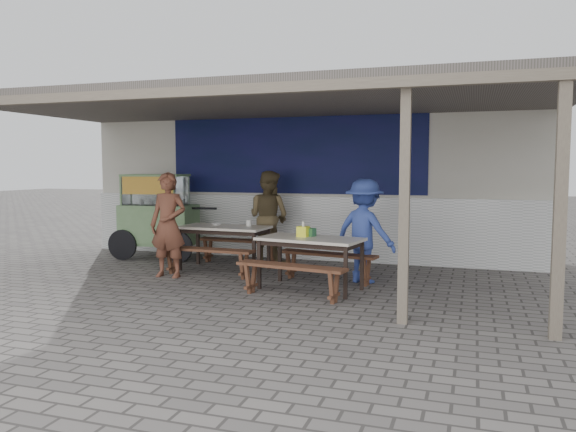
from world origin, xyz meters
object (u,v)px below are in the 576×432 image
(table_right, at_px, (310,243))
(bench_right_wall, at_px, (327,260))
(condiment_bowl, at_px, (217,224))
(vendor_cart, at_px, (158,213))
(patron_street_side, at_px, (168,225))
(bench_right_street, at_px, (291,273))
(donation_box, at_px, (309,232))
(condiment_jar, at_px, (249,223))
(patron_wall_side, at_px, (269,217))
(tissue_box, at_px, (303,231))
(patron_right_table, at_px, (364,231))
(bench_left_wall, at_px, (240,245))
(table_left, at_px, (224,231))
(bench_left_street, at_px, (207,255))

(table_right, bearing_deg, bench_right_wall, 90.00)
(table_right, distance_m, condiment_bowl, 2.29)
(vendor_cart, relative_size, patron_street_side, 1.20)
(bench_right_street, xyz_separation_m, donation_box, (0.03, 0.75, 0.47))
(condiment_jar, distance_m, condiment_bowl, 0.57)
(patron_wall_side, bearing_deg, tissue_box, 139.87)
(patron_right_table, distance_m, tissue_box, 1.02)
(bench_right_street, bearing_deg, bench_left_wall, 136.77)
(bench_right_wall, xyz_separation_m, condiment_jar, (-1.54, 0.60, 0.46))
(tissue_box, distance_m, donation_box, 0.11)
(table_right, bearing_deg, table_left, 159.99)
(bench_left_wall, relative_size, donation_box, 9.07)
(bench_left_wall, relative_size, condiment_bowl, 9.53)
(vendor_cart, bearing_deg, condiment_jar, -19.85)
(bench_right_street, distance_m, patron_right_table, 1.59)
(table_right, bearing_deg, bench_left_street, 176.64)
(patron_wall_side, bearing_deg, bench_left_wall, 46.20)
(table_left, bearing_deg, patron_right_table, -4.79)
(vendor_cart, bearing_deg, bench_right_street, -39.03)
(table_left, xyz_separation_m, table_right, (1.82, -1.03, -0.00))
(table_right, height_order, condiment_jar, condiment_jar)
(condiment_jar, bearing_deg, patron_wall_side, 82.40)
(bench_right_wall, relative_size, patron_right_table, 1.00)
(table_left, relative_size, bench_left_wall, 0.95)
(bench_left_wall, distance_m, bench_right_street, 2.81)
(patron_street_side, distance_m, condiment_bowl, 1.01)
(vendor_cart, distance_m, patron_right_table, 4.32)
(bench_left_wall, bearing_deg, vendor_cart, 178.05)
(bench_right_wall, xyz_separation_m, patron_wall_side, (-1.44, 1.31, 0.50))
(patron_right_table, bearing_deg, donation_box, 61.61)
(bench_right_street, relative_size, patron_street_side, 0.94)
(table_right, height_order, tissue_box, tissue_box)
(bench_left_street, bearing_deg, patron_right_table, 9.31)
(table_left, relative_size, bench_left_street, 0.95)
(bench_right_wall, bearing_deg, patron_street_side, -161.25)
(bench_right_wall, bearing_deg, condiment_jar, 168.27)
(bench_left_street, relative_size, vendor_cart, 0.80)
(table_left, distance_m, condiment_jar, 0.44)
(bench_left_street, height_order, table_right, table_right)
(bench_left_street, distance_m, patron_wall_side, 1.65)
(condiment_bowl, bearing_deg, patron_wall_side, 50.46)
(table_left, distance_m, bench_right_wall, 2.00)
(patron_wall_side, distance_m, patron_right_table, 2.30)
(table_right, distance_m, patron_wall_side, 2.34)
(patron_wall_side, bearing_deg, condiment_jar, 98.81)
(patron_right_table, xyz_separation_m, condiment_jar, (-2.07, 0.45, 0.01))
(table_left, relative_size, patron_right_table, 0.96)
(table_right, bearing_deg, condiment_bowl, 160.45)
(bench_right_wall, height_order, condiment_bowl, condiment_bowl)
(patron_street_side, bearing_deg, vendor_cart, 124.58)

